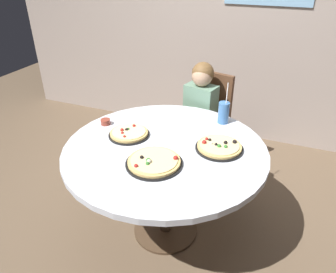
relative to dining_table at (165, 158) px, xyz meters
The scene contains 10 objects.
ground_plane 0.66m from the dining_table, ahead, with size 8.00×8.00×0.00m, color brown.
wall_with_window 1.93m from the dining_table, 89.94° to the left, with size 5.20×0.14×2.90m.
dining_table is the anchor object (origin of this frame).
chair_wooden 0.92m from the dining_table, 88.67° to the left, with size 0.48×0.48×0.95m.
diner_child 0.75m from the dining_table, 91.37° to the left, with size 0.33×0.43×1.08m.
pizza_veggie 0.36m from the dining_table, 17.38° to the left, with size 0.31×0.31×0.05m.
pizza_cheese 0.23m from the dining_table, 85.97° to the right, with size 0.34×0.34×0.05m.
pizza_pepperoni 0.31m from the dining_table, behind, with size 0.28×0.28×0.05m.
soda_cup 0.57m from the dining_table, 60.84° to the left, with size 0.08×0.08×0.31m.
sauce_bowl 0.55m from the dining_table, 166.36° to the left, with size 0.07×0.07×0.04m, color brown.
Camera 1 is at (0.67, -1.61, 1.83)m, focal length 33.70 mm.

